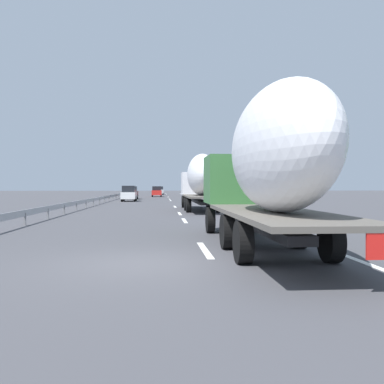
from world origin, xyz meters
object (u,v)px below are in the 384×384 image
object	(u,v)px
car_silver_hatch	(159,191)
car_white_van	(129,194)
road_sign	(212,182)
truck_lead	(201,179)
car_red_compact	(157,191)
truck_trailing	(267,163)
car_black_suv	(132,193)

from	to	relation	value
car_silver_hatch	car_white_van	bearing A→B (deg)	175.02
car_silver_hatch	road_sign	bearing A→B (deg)	-171.67
truck_lead	car_silver_hatch	world-z (taller)	truck_lead
truck_lead	car_red_compact	xyz separation A→B (m)	(43.46, 3.83, -1.49)
car_silver_hatch	car_white_van	distance (m)	42.04
truck_trailing	truck_lead	bearing A→B (deg)	-0.00
car_silver_hatch	car_red_compact	world-z (taller)	car_red_compact
truck_trailing	road_sign	bearing A→B (deg)	-4.63
truck_trailing	road_sign	size ratio (longest dim) A/B	3.59
truck_trailing	car_silver_hatch	distance (m)	82.84
car_red_compact	road_sign	bearing A→B (deg)	-164.93
car_black_suv	road_sign	distance (m)	15.76
road_sign	truck_trailing	bearing A→B (deg)	175.37
truck_trailing	car_silver_hatch	bearing A→B (deg)	2.37
truck_lead	truck_trailing	bearing A→B (deg)	180.00
car_silver_hatch	road_sign	world-z (taller)	road_sign
truck_lead	car_black_suv	size ratio (longest dim) A/B	2.86
car_white_van	car_black_suv	size ratio (longest dim) A/B	0.98
car_red_compact	road_sign	world-z (taller)	road_sign
truck_trailing	car_silver_hatch	xyz separation A→B (m)	(82.76, 3.42, -1.62)
car_silver_hatch	car_red_compact	distance (m)	18.80
car_red_compact	car_white_van	xyz separation A→B (m)	(-23.09, 3.25, 0.03)
truck_trailing	car_red_compact	bearing A→B (deg)	3.42
truck_lead	car_silver_hatch	size ratio (longest dim) A/B	3.00
truck_lead	road_sign	world-z (taller)	truck_lead
car_silver_hatch	car_black_suv	world-z (taller)	car_black_suv
car_red_compact	car_black_suv	bearing A→B (deg)	165.78
car_black_suv	car_white_van	bearing A→B (deg)	-178.05
car_red_compact	truck_trailing	bearing A→B (deg)	-176.58
truck_lead	truck_trailing	size ratio (longest dim) A/B	1.01
truck_lead	road_sign	size ratio (longest dim) A/B	3.64
truck_lead	car_black_suv	xyz separation A→B (m)	(29.43, 7.38, -1.49)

